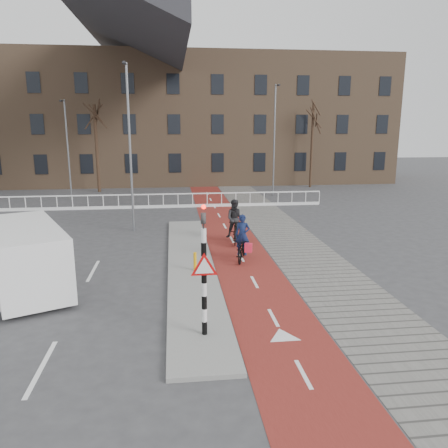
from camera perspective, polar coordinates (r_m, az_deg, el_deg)
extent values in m
plane|color=#38383A|center=(13.86, -0.65, -10.74)|extent=(120.00, 120.00, 0.00)
cube|color=maroon|center=(23.47, 0.38, -0.82)|extent=(2.50, 60.00, 0.01)
cube|color=slate|center=(23.97, 7.04, -0.63)|extent=(3.00, 60.00, 0.01)
cube|color=gray|center=(17.52, -4.34, -5.44)|extent=(1.80, 16.00, 0.12)
cylinder|color=black|center=(11.37, -2.62, -7.67)|extent=(0.14, 0.14, 2.88)
imported|color=black|center=(10.87, -2.72, 1.46)|extent=(0.13, 0.16, 0.80)
cylinder|color=#FF0C05|center=(10.70, -2.67, 2.25)|extent=(0.11, 0.02, 0.11)
cylinder|color=#ECA40D|center=(16.67, -3.80, -4.89)|extent=(0.12, 0.12, 0.71)
imported|color=black|center=(18.23, 2.41, -3.26)|extent=(1.16, 1.96, 0.97)
imported|color=#121D44|center=(18.07, 2.43, -1.43)|extent=(0.71, 0.57, 1.69)
cube|color=#EC213F|center=(17.71, 3.20, -3.11)|extent=(0.34, 0.27, 0.36)
imported|color=black|center=(20.85, 1.50, -0.88)|extent=(0.88, 2.04, 1.19)
imported|color=black|center=(20.72, 1.50, 0.67)|extent=(1.01, 0.85, 1.86)
cube|color=white|center=(16.27, -24.43, -3.83)|extent=(4.04, 5.60, 2.08)
cube|color=green|center=(16.01, -20.80, -4.15)|extent=(1.39, 3.05, 0.55)
cube|color=black|center=(14.13, -27.27, -4.85)|extent=(1.73, 0.82, 0.90)
cylinder|color=black|center=(14.79, -26.70, -9.10)|extent=(0.54, 0.77, 0.73)
cylinder|color=black|center=(14.97, -19.89, -8.20)|extent=(0.54, 0.77, 0.73)
cylinder|color=black|center=(18.30, -22.13, -4.59)|extent=(0.54, 0.77, 0.73)
cube|color=silver|center=(30.21, -13.67, 3.71)|extent=(28.00, 0.08, 0.08)
cube|color=silver|center=(30.35, -13.59, 2.13)|extent=(28.00, 0.10, 0.20)
cube|color=#7F6047|center=(44.66, -9.14, 13.25)|extent=(46.00, 10.00, 12.00)
cylinder|color=black|center=(38.29, -16.28, 9.39)|extent=(0.27, 0.27, 7.18)
cylinder|color=black|center=(40.42, 11.40, 10.04)|extent=(0.21, 0.21, 7.51)
cylinder|color=slate|center=(23.26, -12.15, 9.42)|extent=(0.12, 0.12, 8.55)
cylinder|color=slate|center=(34.79, -19.70, 9.00)|extent=(0.12, 0.12, 7.34)
cylinder|color=slate|center=(35.04, 6.58, 10.69)|extent=(0.12, 0.12, 8.58)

